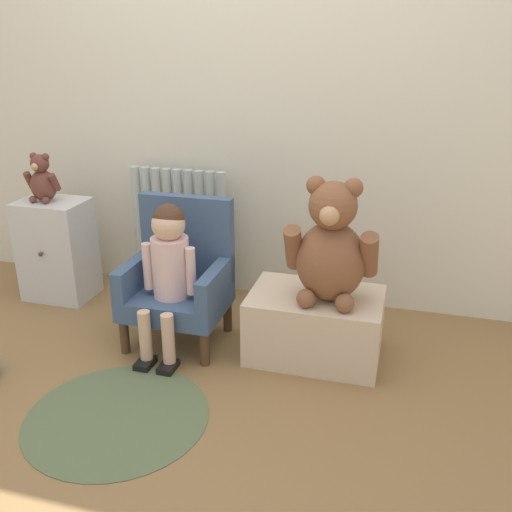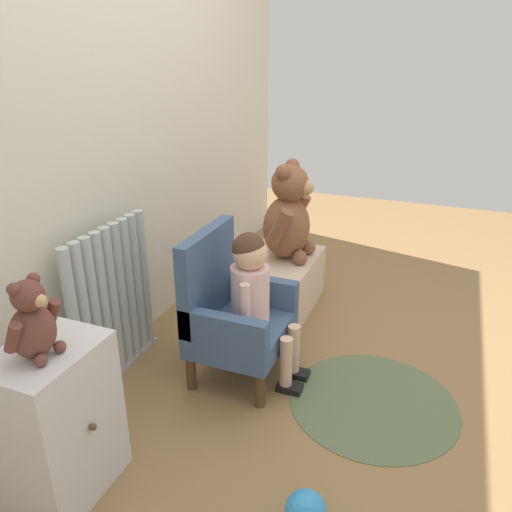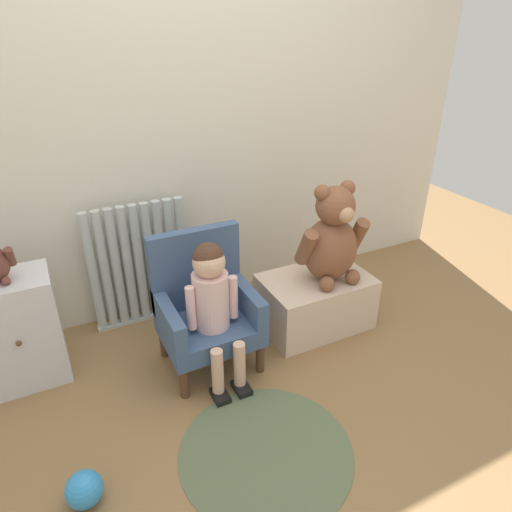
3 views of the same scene
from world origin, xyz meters
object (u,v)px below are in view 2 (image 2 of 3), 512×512
at_px(small_teddy_bear, 32,323).
at_px(floor_rug, 373,402).
at_px(child_figure, 255,288).
at_px(low_bench, 278,284).
at_px(child_armchair, 231,311).
at_px(small_dresser, 57,422).
at_px(toy_ball, 306,512).
at_px(large_teddy_bear, 288,216).
at_px(radiator, 113,303).

relative_size(small_teddy_bear, floor_rug, 0.36).
height_order(child_figure, low_bench, child_figure).
bearing_deg(child_armchair, small_dresser, 163.21).
distance_m(child_figure, small_teddy_bear, 0.95).
distance_m(floor_rug, toy_ball, 0.70).
xyz_separation_m(floor_rug, toy_ball, (-0.69, 0.10, 0.06)).
bearing_deg(small_dresser, large_teddy_bear, -10.22).
distance_m(large_teddy_bear, small_teddy_bear, 1.60).
distance_m(radiator, small_dresser, 0.68).
bearing_deg(low_bench, toy_ball, -157.28).
bearing_deg(child_figure, radiator, 108.39).
height_order(radiator, low_bench, radiator).
height_order(radiator, toy_ball, radiator).
bearing_deg(small_teddy_bear, child_figure, -22.43).
relative_size(small_dresser, low_bench, 0.94).
bearing_deg(low_bench, child_armchair, -179.82).
distance_m(low_bench, toy_ball, 1.46).
xyz_separation_m(radiator, large_teddy_bear, (0.91, -0.52, 0.19)).
xyz_separation_m(large_teddy_bear, floor_rug, (-0.71, -0.63, -0.54)).
bearing_deg(child_figure, small_dresser, 156.36).
xyz_separation_m(low_bench, small_teddy_bear, (-1.51, 0.24, 0.52)).
height_order(radiator, child_figure, radiator).
bearing_deg(small_teddy_bear, child_armchair, -15.70).
relative_size(small_dresser, floor_rug, 0.78).
bearing_deg(small_teddy_bear, floor_rug, -46.45).
bearing_deg(floor_rug, child_figure, 89.83).
height_order(small_dresser, child_figure, child_figure).
relative_size(child_armchair, child_figure, 0.98).
xyz_separation_m(child_armchair, child_figure, (-0.00, -0.11, 0.14)).
bearing_deg(child_figure, small_teddy_bear, 157.57).
distance_m(radiator, large_teddy_bear, 1.06).
height_order(child_armchair, low_bench, child_armchair).
relative_size(radiator, child_figure, 1.02).
relative_size(low_bench, toy_ball, 4.36).
distance_m(low_bench, floor_rug, 0.94).
bearing_deg(child_figure, floor_rug, -90.17).
relative_size(large_teddy_bear, small_teddy_bear, 2.12).
relative_size(child_armchair, toy_ball, 5.02).
relative_size(small_dresser, small_teddy_bear, 2.16).
height_order(radiator, large_teddy_bear, large_teddy_bear).
bearing_deg(large_teddy_bear, child_figure, -173.12).
height_order(child_armchair, child_figure, child_figure).
distance_m(small_dresser, child_armchair, 0.87).
bearing_deg(low_bench, large_teddy_bear, -26.50).
height_order(large_teddy_bear, floor_rug, large_teddy_bear).
xyz_separation_m(child_figure, small_teddy_bear, (-0.86, 0.35, 0.22)).
bearing_deg(toy_ball, radiator, 65.01).
distance_m(child_armchair, large_teddy_bear, 0.75).
bearing_deg(floor_rug, low_bench, 45.37).
relative_size(radiator, toy_ball, 5.24).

